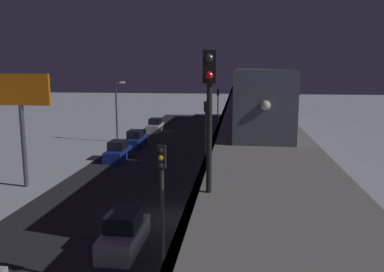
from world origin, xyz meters
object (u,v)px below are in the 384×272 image
Objects in this scene: subway_train at (250,83)px; traffic_light_mid at (206,126)px; traffic_light_near at (162,200)px; sedan_white_2 at (155,126)px; sedan_blue at (135,140)px; commercial_billboard at (20,101)px; sedan_silver at (124,234)px; traffic_light_far at (218,105)px; rail_signal at (209,97)px; sedan_blue_2 at (118,152)px.

subway_train reaches higher than traffic_light_mid.
subway_train is at bearing -97.60° from traffic_light_near.
traffic_light_near reaches higher than sedan_white_2.
traffic_light_near reaches higher than sedan_blue.
sedan_blue is 14.41m from traffic_light_mid.
commercial_billboard is at bearing -45.47° from traffic_light_near.
subway_train reaches higher than sedan_silver.
sedan_silver is 0.95× the size of sedan_white_2.
sedan_silver is 15.75m from commercial_billboard.
sedan_blue is at bearing 46.60° from traffic_light_far.
sedan_white_2 is (6.40, -37.88, -0.00)m from sedan_silver.
sedan_white_2 is 0.71× the size of traffic_light_far.
rail_signal is at bearing -58.14° from sedan_silver.
sedan_white_2 is 29.16m from commercial_billboard.
sedan_blue is 32.33m from traffic_light_near.
sedan_blue_2 is 12.43m from commercial_billboard.
traffic_light_near is 40.61m from traffic_light_far.
subway_train is 11.75m from traffic_light_mid.
sedan_blue_2 is at bearing 60.92° from traffic_light_far.
subway_train reaches higher than sedan_blue_2.
traffic_light_far is (-9.30, -16.73, 3.40)m from sedan_blue_2.
sedan_white_2 is 10.02m from traffic_light_far.
sedan_blue and sedan_blue_2 have the same top height.
sedan_silver is at bearing 103.58° from sedan_blue.
sedan_white_2 is (0.00, -18.27, -0.00)m from sedan_blue_2.
subway_train is 8.67× the size of traffic_light_near.
sedan_blue is at bearing -71.72° from rail_signal.
rail_signal is 0.87× the size of sedan_white_2.
subway_train is 28.24m from sedan_silver.
sedan_white_2 is at bearing -9.44° from traffic_light_far.
traffic_light_far reaches higher than sedan_blue.
commercial_billboard is (4.45, 9.91, 6.03)m from sedan_blue_2.
rail_signal is 23.89m from commercial_billboard.
subway_train is at bearing 139.66° from sedan_white_2.
sedan_white_2 is at bearing -66.95° from traffic_light_mid.
sedan_silver is (-6.40, 26.49, 0.01)m from sedan_blue.
traffic_light_mid is (2.12, -24.10, -4.36)m from rail_signal.
traffic_light_near reaches higher than sedan_silver.
traffic_light_mid is (0.00, -20.31, 0.00)m from traffic_light_near.
sedan_white_2 is 0.71× the size of traffic_light_mid.
traffic_light_near is 1.00× the size of traffic_light_mid.
rail_signal reaches higher than sedan_silver.
traffic_light_far is at bearing -90.00° from traffic_light_near.
sedan_blue is at bearing -90.00° from sedan_blue_2.
rail_signal reaches higher than traffic_light_far.
commercial_billboard is at bearing 81.03° from sedan_white_2.
traffic_light_mid is 0.72× the size of commercial_billboard.
sedan_blue is (11.42, -34.58, -7.77)m from rail_signal.
sedan_blue is 6.89m from sedan_blue_2.
sedan_blue is 0.98× the size of sedan_blue_2.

